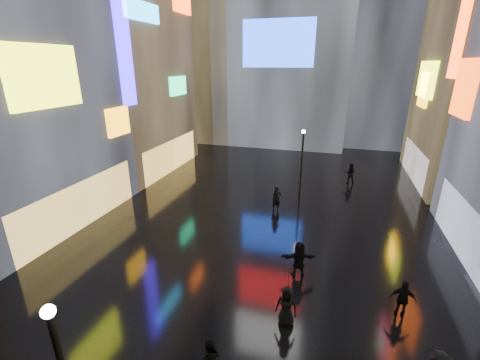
% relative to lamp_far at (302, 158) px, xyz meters
% --- Properties ---
extents(ground, '(140.00, 140.00, 0.00)m').
position_rel_lamp_far_xyz_m(ground, '(-1.63, -3.57, -2.94)').
color(ground, black).
rests_on(ground, ground).
extents(building_left_far, '(10.28, 12.00, 22.00)m').
position_rel_lamp_far_xyz_m(building_left_far, '(-17.61, 2.43, 8.04)').
color(building_left_far, black).
rests_on(building_left_far, ground).
extents(tower_flank_right, '(12.00, 12.00, 34.00)m').
position_rel_lamp_far_xyz_m(tower_flank_right, '(7.37, 22.43, 14.06)').
color(tower_flank_right, black).
rests_on(tower_flank_right, ground).
extents(tower_flank_left, '(10.00, 10.00, 26.00)m').
position_rel_lamp_far_xyz_m(tower_flank_left, '(-15.63, 18.43, 10.06)').
color(tower_flank_left, black).
rests_on(tower_flank_left, ground).
extents(lamp_far, '(0.30, 0.30, 5.20)m').
position_rel_lamp_far_xyz_m(lamp_far, '(0.00, 0.00, 0.00)').
color(lamp_far, black).
rests_on(lamp_far, ground).
extents(pedestrian_1, '(0.96, 0.84, 1.69)m').
position_rel_lamp_far_xyz_m(pedestrian_1, '(-0.97, -17.34, -2.10)').
color(pedestrian_1, black).
rests_on(pedestrian_1, ground).
extents(pedestrian_3, '(1.02, 0.49, 1.70)m').
position_rel_lamp_far_xyz_m(pedestrian_3, '(5.58, -12.42, -2.09)').
color(pedestrian_3, black).
rests_on(pedestrian_3, ground).
extents(pedestrian_4, '(0.91, 0.64, 1.75)m').
position_rel_lamp_far_xyz_m(pedestrian_4, '(1.07, -14.20, -2.07)').
color(pedestrian_4, black).
rests_on(pedestrian_4, ground).
extents(pedestrian_5, '(1.80, 1.01, 1.84)m').
position_rel_lamp_far_xyz_m(pedestrian_5, '(1.16, -10.89, -2.02)').
color(pedestrian_5, black).
rests_on(pedestrian_5, ground).
extents(pedestrian_6, '(0.79, 0.71, 1.82)m').
position_rel_lamp_far_xyz_m(pedestrian_6, '(-1.24, -3.82, -2.03)').
color(pedestrian_6, black).
rests_on(pedestrian_6, ground).
extents(pedestrian_7, '(0.90, 0.71, 1.81)m').
position_rel_lamp_far_xyz_m(pedestrian_7, '(3.92, 3.60, -2.04)').
color(pedestrian_7, black).
rests_on(pedestrian_7, ground).
extents(umbrella_2, '(1.47, 1.47, 0.95)m').
position_rel_lamp_far_xyz_m(umbrella_2, '(1.07, -14.20, -0.72)').
color(umbrella_2, black).
rests_on(umbrella_2, pedestrian_4).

